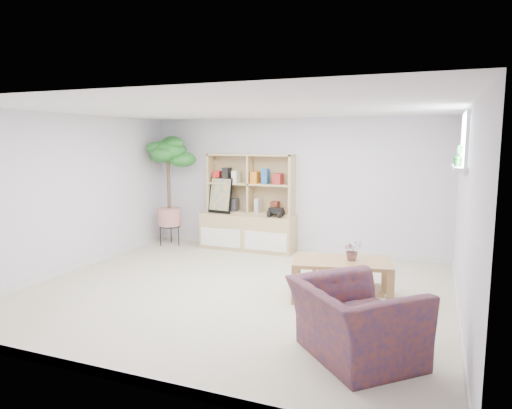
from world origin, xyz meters
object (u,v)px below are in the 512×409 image
at_px(floor_tree, 169,191).
at_px(armchair, 355,316).
at_px(storage_unit, 248,202).
at_px(coffee_table, 341,279).

distance_m(floor_tree, armchair, 5.33).
xyz_separation_m(floor_tree, armchair, (4.10, -3.35, -0.64)).
xyz_separation_m(storage_unit, floor_tree, (-1.55, -0.22, 0.17)).
relative_size(storage_unit, floor_tree, 0.84).
relative_size(coffee_table, floor_tree, 0.58).
bearing_deg(armchair, coffee_table, -27.59).
bearing_deg(coffee_table, floor_tree, 141.11).
relative_size(storage_unit, armchair, 1.62).
xyz_separation_m(storage_unit, coffee_table, (2.12, -2.02, -0.63)).
distance_m(coffee_table, floor_tree, 4.16).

